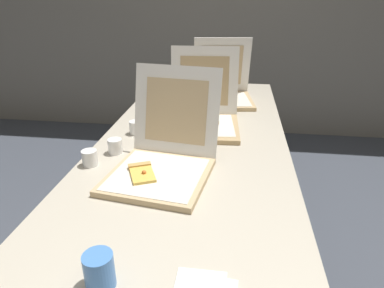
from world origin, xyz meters
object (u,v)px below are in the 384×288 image
Objects in this scene: pizza_box_middle at (203,116)px; pizza_box_back at (223,92)px; cup_white_near_center at (115,146)px; pizza_box_front at (162,160)px; cup_white_near_left at (90,158)px; cup_printed_front at (99,271)px; cup_white_mid at (136,127)px; table at (192,151)px; cup_white_far at (166,109)px.

pizza_box_middle reaches higher than pizza_box_back.
pizza_box_back reaches higher than cup_white_near_center.
pizza_box_back is (0.07, 0.44, -0.00)m from pizza_box_middle.
pizza_box_back reaches higher than pizza_box_front.
cup_white_near_left is at bearing -117.46° from cup_white_near_center.
cup_white_mid is at bearing 101.13° from cup_printed_front.
pizza_box_front is at bearing -105.43° from pizza_box_middle.
table is 24.18× the size of cup_printed_front.
cup_white_near_center is at bearing -137.27° from pizza_box_middle.
cup_white_mid is 0.34m from cup_white_near_left.
pizza_box_front is 7.67× the size of cup_white_near_left.
cup_white_near_left is (-0.47, -0.91, -0.02)m from pizza_box_back.
cup_white_near_center is at bearing 106.52° from cup_printed_front.
pizza_box_back is (0.10, 0.63, 0.10)m from table.
cup_white_far is (-0.29, -0.29, -0.02)m from pizza_box_back.
table is 0.33m from pizza_box_front.
pizza_box_back is at bearing 82.07° from cup_printed_front.
cup_white_near_left is at bearing -125.11° from pizza_box_back.
pizza_box_back is 4.46× the size of cup_printed_front.
cup_white_far is at bearing 72.63° from cup_white_mid.
pizza_box_back is 6.36× the size of cup_white_near_left.
table is 0.39m from cup_white_far.
pizza_box_front is 7.67× the size of cup_white_near_center.
pizza_box_middle reaches higher than cup_white_near_center.
pizza_box_back is 0.89m from cup_white_near_center.
table is at bearing 28.03° from cup_white_near_center.
table is 34.49× the size of cup_white_near_center.
pizza_box_middle reaches higher than table.
table is at bearing 83.09° from cup_printed_front.
pizza_box_middle is 0.48m from cup_white_near_center.
cup_white_near_left is (-0.39, -0.47, -0.02)m from pizza_box_middle.
pizza_box_front reaches higher than cup_white_mid.
table is 0.85m from cup_printed_front.
pizza_box_middle is 1.08× the size of pizza_box_back.
cup_white_near_left is (-0.29, 0.02, -0.02)m from pizza_box_front.
pizza_box_middle reaches higher than cup_white_near_left.
cup_printed_front is at bearing -85.72° from cup_white_far.
cup_white_near_left is at bearing -105.87° from cup_white_far.
pizza_box_front reaches higher than table.
table is at bearing -107.15° from pizza_box_back.
pizza_box_front is at bearing 86.91° from cup_printed_front.
pizza_box_front is 1.12× the size of pizza_box_middle.
cup_printed_front is (-0.10, -0.84, 0.09)m from table.
cup_white_near_left and cup_white_far have the same top height.
cup_white_near_center is at bearing -125.08° from pizza_box_back.
cup_white_far is 1.18m from cup_printed_front.
pizza_box_back is 6.36× the size of cup_white_near_center.
cup_white_near_left is at bearing 115.04° from cup_printed_front.
cup_white_mid is 0.29m from cup_white_far.
cup_printed_front is (0.20, -0.68, 0.01)m from cup_white_near_center.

